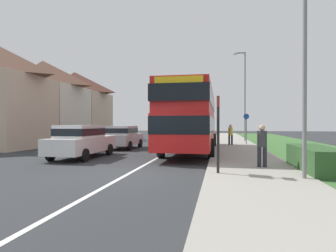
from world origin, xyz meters
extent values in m
plane|color=#2D3033|center=(0.00, 0.00, 0.00)|extent=(120.00, 120.00, 0.00)
cube|color=silver|center=(0.00, 8.00, 0.00)|extent=(0.14, 60.00, 0.01)
cube|color=#9E998E|center=(4.20, 6.00, 0.06)|extent=(3.20, 68.00, 0.12)
cube|color=#3D6B33|center=(8.50, 6.00, 0.04)|extent=(6.00, 68.00, 0.08)
cube|color=#2D5128|center=(6.30, 1.22, 0.45)|extent=(1.10, 3.52, 0.90)
cube|color=red|center=(1.41, 7.68, 1.32)|extent=(2.50, 11.44, 1.65)
cube|color=red|center=(1.41, 7.68, 2.92)|extent=(2.45, 11.21, 1.55)
cube|color=black|center=(1.41, 7.68, 1.65)|extent=(2.52, 11.50, 0.76)
cube|color=black|center=(1.41, 7.68, 3.00)|extent=(2.52, 11.50, 0.72)
cube|color=gold|center=(1.41, 2.01, 3.42)|extent=(2.00, 0.08, 0.44)
cylinder|color=black|center=(0.16, 11.22, 0.50)|extent=(0.30, 1.00, 1.00)
cylinder|color=black|center=(2.66, 11.22, 0.50)|extent=(0.30, 1.00, 1.00)
cylinder|color=black|center=(0.16, 4.53, 0.50)|extent=(0.30, 1.00, 1.00)
cylinder|color=black|center=(2.66, 4.53, 0.50)|extent=(0.30, 1.00, 1.00)
cube|color=silver|center=(-3.74, 3.81, 0.67)|extent=(1.73, 4.58, 0.74)
cube|color=silver|center=(-3.74, 3.58, 1.34)|extent=(1.52, 2.52, 0.60)
cube|color=black|center=(-3.74, 3.58, 1.31)|extent=(1.55, 2.54, 0.34)
cylinder|color=black|center=(-4.59, 5.23, 0.30)|extent=(0.20, 0.60, 0.60)
cylinder|color=black|center=(-2.90, 5.23, 0.30)|extent=(0.20, 0.60, 0.60)
cylinder|color=black|center=(-4.59, 2.39, 0.30)|extent=(0.20, 0.60, 0.60)
cylinder|color=black|center=(-2.90, 2.39, 0.30)|extent=(0.20, 0.60, 0.60)
cube|color=#B7B7BC|center=(-3.49, 9.12, 0.65)|extent=(1.74, 3.91, 0.70)
cube|color=#B7B7BC|center=(-3.49, 8.92, 1.28)|extent=(1.54, 2.15, 0.57)
cube|color=black|center=(-3.49, 8.92, 1.25)|extent=(1.57, 2.17, 0.32)
cylinder|color=black|center=(-4.35, 10.33, 0.30)|extent=(0.20, 0.60, 0.60)
cylinder|color=black|center=(-2.64, 10.33, 0.30)|extent=(0.20, 0.60, 0.60)
cylinder|color=black|center=(-4.35, 7.91, 0.30)|extent=(0.20, 0.60, 0.60)
cylinder|color=black|center=(-2.64, 7.91, 0.30)|extent=(0.20, 0.60, 0.60)
cylinder|color=#23232D|center=(4.48, 1.51, 0.42)|extent=(0.14, 0.14, 0.85)
cylinder|color=#23232D|center=(4.68, 1.51, 0.42)|extent=(0.14, 0.14, 0.85)
cylinder|color=#333338|center=(4.58, 1.51, 1.15)|extent=(0.34, 0.34, 0.60)
sphere|color=tan|center=(4.58, 1.51, 1.56)|extent=(0.22, 0.22, 0.22)
cylinder|color=#23232D|center=(3.77, 12.43, 0.42)|extent=(0.14, 0.14, 0.85)
cylinder|color=#23232D|center=(3.97, 12.43, 0.42)|extent=(0.14, 0.14, 0.85)
cylinder|color=#D1C14C|center=(3.87, 12.43, 1.15)|extent=(0.34, 0.34, 0.60)
sphere|color=tan|center=(3.87, 12.43, 1.56)|extent=(0.22, 0.22, 0.22)
cylinder|color=black|center=(3.00, -0.08, 1.30)|extent=(0.09, 0.09, 2.60)
cube|color=red|center=(3.00, -0.08, 2.40)|extent=(0.04, 0.44, 0.32)
cube|color=black|center=(3.00, -0.06, 1.55)|extent=(0.06, 0.52, 0.68)
cylinder|color=slate|center=(5.15, 13.79, 1.05)|extent=(0.08, 0.08, 2.10)
cylinder|color=blue|center=(5.15, 13.79, 2.30)|extent=(0.44, 0.03, 0.44)
cylinder|color=slate|center=(5.48, -0.48, 3.68)|extent=(0.12, 0.12, 7.36)
cylinder|color=slate|center=(5.40, 17.89, 4.23)|extent=(0.12, 0.12, 8.46)
cube|color=slate|center=(4.95, 17.89, 8.41)|extent=(0.90, 0.10, 0.10)
cube|color=silver|center=(4.50, 17.89, 8.34)|extent=(0.36, 0.20, 0.14)
cube|color=beige|center=(-12.66, 13.44, 2.53)|extent=(6.76, 5.45, 5.06)
pyramid|color=brown|center=(-12.66, 13.44, 6.23)|extent=(6.76, 5.45, 2.36)
cube|color=#C1A88E|center=(-12.66, 19.00, 2.53)|extent=(6.76, 5.45, 5.06)
pyramid|color=brown|center=(-12.66, 19.00, 6.23)|extent=(6.76, 5.45, 2.36)
camera|label=1|loc=(3.04, -9.13, 1.70)|focal=29.69mm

